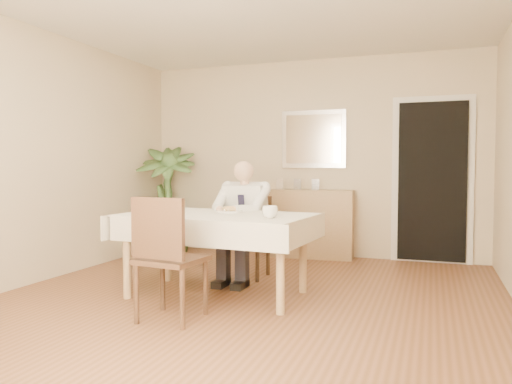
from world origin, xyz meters
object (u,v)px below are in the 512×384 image
(chair_far, at_px, (250,231))
(chair_near, at_px, (166,252))
(seated_man, at_px, (240,215))
(coffee_mug, at_px, (270,212))
(dining_table, at_px, (217,223))
(potted_palm, at_px, (166,199))
(sideboard, at_px, (310,224))

(chair_far, xyz_separation_m, chair_near, (-0.04, -1.74, 0.06))
(chair_near, height_order, seated_man, seated_man)
(chair_near, bearing_deg, seated_man, 94.54)
(chair_near, distance_m, coffee_mug, 0.96)
(dining_table, relative_size, chair_near, 1.87)
(dining_table, relative_size, seated_man, 1.45)
(chair_far, relative_size, coffee_mug, 6.61)
(potted_palm, bearing_deg, coffee_mug, -43.46)
(sideboard, bearing_deg, potted_palm, -176.05)
(chair_far, relative_size, potted_palm, 0.59)
(chair_far, height_order, sideboard, sideboard)
(seated_man, relative_size, sideboard, 1.13)
(chair_near, relative_size, potted_palm, 0.65)
(dining_table, height_order, coffee_mug, coffee_mug)
(chair_near, bearing_deg, sideboard, 88.62)
(dining_table, distance_m, coffee_mug, 0.60)
(coffee_mug, bearing_deg, potted_palm, 136.54)
(coffee_mug, relative_size, sideboard, 0.12)
(coffee_mug, bearing_deg, seated_man, 126.85)
(chair_near, distance_m, potted_palm, 3.21)
(dining_table, relative_size, coffee_mug, 13.78)
(coffee_mug, bearing_deg, chair_far, 118.51)
(sideboard, height_order, potted_palm, potted_palm)
(chair_far, relative_size, seated_man, 0.69)
(coffee_mug, bearing_deg, sideboard, 94.88)
(seated_man, bearing_deg, dining_table, -90.00)
(chair_far, height_order, coffee_mug, chair_far)
(seated_man, xyz_separation_m, potted_palm, (-1.63, 1.33, 0.04))
(seated_man, height_order, sideboard, seated_man)
(dining_table, distance_m, sideboard, 2.23)
(chair_far, bearing_deg, chair_near, -97.25)
(seated_man, bearing_deg, sideboard, 77.24)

